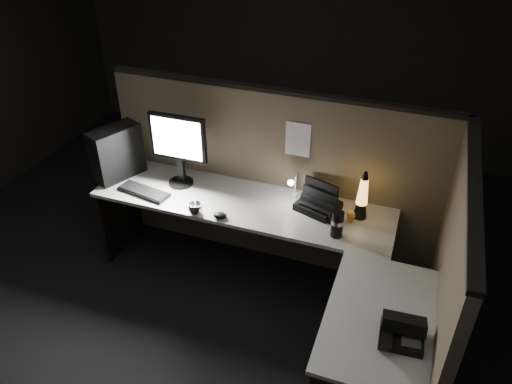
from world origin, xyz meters
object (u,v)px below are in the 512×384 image
(pc_tower, at_px, (117,153))
(desk_phone, at_px, (402,331))
(monitor, at_px, (178,143))
(lava_lamp, at_px, (362,199))
(keyboard, at_px, (144,192))

(pc_tower, distance_m, desk_phone, 2.53)
(monitor, distance_m, desk_phone, 2.11)
(monitor, height_order, lava_lamp, monitor)
(monitor, relative_size, lava_lamp, 1.56)
(keyboard, distance_m, desk_phone, 2.18)
(desk_phone, bearing_deg, keyboard, 155.83)
(lava_lamp, bearing_deg, monitor, -179.13)
(monitor, relative_size, desk_phone, 2.32)
(pc_tower, distance_m, keyboard, 0.41)
(monitor, height_order, desk_phone, monitor)
(keyboard, xyz_separation_m, lava_lamp, (1.63, 0.26, 0.15))
(pc_tower, xyz_separation_m, desk_phone, (2.35, -0.93, -0.16))
(pc_tower, relative_size, monitor, 0.73)
(pc_tower, height_order, keyboard, pc_tower)
(keyboard, bearing_deg, pc_tower, 162.48)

